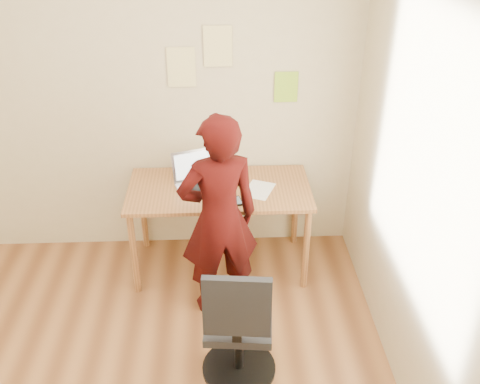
{
  "coord_description": "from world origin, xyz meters",
  "views": [
    {
      "loc": [
        0.65,
        -2.17,
        2.78
      ],
      "look_at": [
        0.79,
        0.95,
        0.95
      ],
      "focal_mm": 40.0,
      "sensor_mm": 36.0,
      "label": 1
    }
  ],
  "objects_px": {
    "laptop": "(198,180)",
    "person": "(219,218)",
    "phone": "(237,201)",
    "office_chair": "(238,332)",
    "desk": "(219,197)"
  },
  "relations": [
    {
      "from": "phone",
      "to": "person",
      "type": "xyz_separation_m",
      "value": [
        -0.13,
        -0.27,
        0.03
      ]
    },
    {
      "from": "laptop",
      "to": "person",
      "type": "xyz_separation_m",
      "value": [
        0.15,
        -0.52,
        -0.02
      ]
    },
    {
      "from": "person",
      "to": "laptop",
      "type": "bearing_deg",
      "value": -86.7
    },
    {
      "from": "desk",
      "to": "laptop",
      "type": "xyz_separation_m",
      "value": [
        -0.16,
        0.04,
        0.14
      ]
    },
    {
      "from": "laptop",
      "to": "phone",
      "type": "bearing_deg",
      "value": -59.7
    },
    {
      "from": "office_chair",
      "to": "phone",
      "type": "bearing_deg",
      "value": 93.85
    },
    {
      "from": "desk",
      "to": "office_chair",
      "type": "xyz_separation_m",
      "value": [
        0.1,
        -1.17,
        -0.26
      ]
    },
    {
      "from": "office_chair",
      "to": "person",
      "type": "relative_size",
      "value": 0.6
    },
    {
      "from": "phone",
      "to": "person",
      "type": "relative_size",
      "value": 0.09
    },
    {
      "from": "phone",
      "to": "office_chair",
      "type": "relative_size",
      "value": 0.15
    },
    {
      "from": "office_chair",
      "to": "desk",
      "type": "bearing_deg",
      "value": 100.39
    },
    {
      "from": "office_chair",
      "to": "person",
      "type": "distance_m",
      "value": 0.8
    },
    {
      "from": "phone",
      "to": "office_chair",
      "type": "distance_m",
      "value": 1.03
    },
    {
      "from": "laptop",
      "to": "phone",
      "type": "distance_m",
      "value": 0.39
    },
    {
      "from": "desk",
      "to": "phone",
      "type": "height_order",
      "value": "phone"
    }
  ]
}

